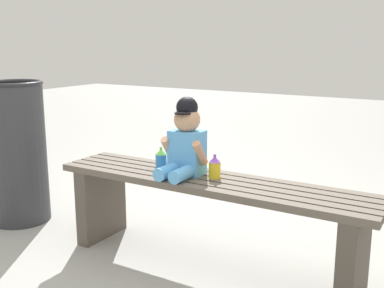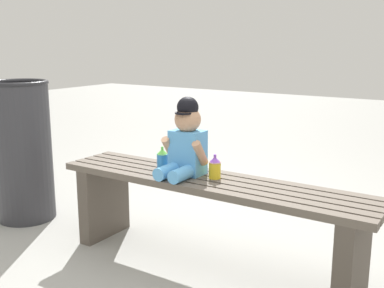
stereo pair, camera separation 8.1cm
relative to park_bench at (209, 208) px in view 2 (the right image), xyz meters
name	(u,v)px [view 2 (the right image)]	position (x,y,z in m)	size (l,w,h in m)	color
ground_plane	(208,265)	(0.00, 0.00, -0.32)	(16.00, 16.00, 0.00)	#999993
park_bench	(209,208)	(0.00, 0.00, 0.00)	(1.69, 0.35, 0.47)	#60564C
child_figure	(186,141)	(-0.14, 0.00, 0.33)	(0.23, 0.27, 0.40)	#59A5E5
sippy_cup_left	(162,159)	(-0.31, 0.02, 0.21)	(0.06, 0.06, 0.12)	#338CE5
sippy_cup_right	(215,167)	(0.02, 0.02, 0.21)	(0.06, 0.06, 0.12)	yellow
trash_bin	(23,151)	(-1.37, -0.07, 0.14)	(0.38, 0.38, 0.91)	#333338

